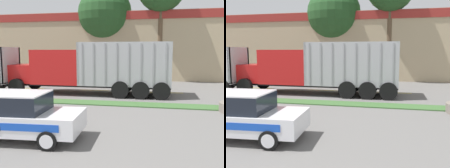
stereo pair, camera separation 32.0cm
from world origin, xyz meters
TOP-DOWN VIEW (x-y plane):
  - grass_verge at (0.00, 11.39)m, footprint 120.00×1.22m
  - centre_line_3 at (-7.89, 16.00)m, footprint 2.40×0.14m
  - centre_line_4 at (-2.49, 16.00)m, footprint 2.40×0.14m
  - centre_line_5 at (2.91, 16.00)m, footprint 2.40×0.14m
  - dump_truck_lead at (-3.49, 14.39)m, footprint 11.54×2.85m
  - rally_car at (-2.31, 5.20)m, footprint 4.41×2.19m
  - store_building_backdrop at (4.09, 28.92)m, footprint 43.38×12.10m
  - tree_behind_centre at (-3.52, 24.11)m, footprint 5.70×5.70m

SIDE VIEW (x-z plane):
  - centre_line_3 at x=-7.89m, z-range 0.00..0.01m
  - centre_line_4 at x=-2.49m, z-range 0.00..0.01m
  - centre_line_5 at x=2.91m, z-range 0.00..0.01m
  - grass_verge at x=0.00m, z-range 0.00..0.06m
  - rally_car at x=-2.31m, z-range 0.00..1.65m
  - dump_truck_lead at x=-3.49m, z-range -0.13..3.44m
  - store_building_backdrop at x=4.09m, z-range 0.00..6.98m
  - tree_behind_centre at x=-3.52m, z-range 1.88..13.08m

